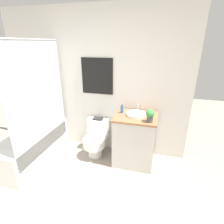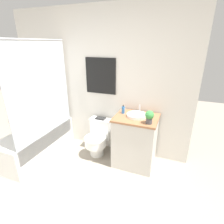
{
  "view_description": "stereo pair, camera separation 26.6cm",
  "coord_description": "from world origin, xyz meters",
  "px_view_note": "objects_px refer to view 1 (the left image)",
  "views": [
    {
      "loc": [
        1.13,
        -0.73,
        1.93
      ],
      "look_at": [
        0.48,
        1.65,
        0.94
      ],
      "focal_mm": 28.0,
      "sensor_mm": 36.0,
      "label": 1
    },
    {
      "loc": [
        1.38,
        -0.65,
        1.93
      ],
      "look_at": [
        0.48,
        1.65,
        0.94
      ],
      "focal_mm": 28.0,
      "sensor_mm": 36.0,
      "label": 2
    }
  ],
  "objects_px": {
    "toilet": "(96,139)",
    "sink": "(136,114)",
    "potted_plant": "(150,115)",
    "book_on_tank": "(98,119)",
    "soap_bottle": "(122,109)"
  },
  "relations": [
    {
      "from": "toilet",
      "to": "sink",
      "type": "distance_m",
      "value": 0.89
    },
    {
      "from": "sink",
      "to": "potted_plant",
      "type": "relative_size",
      "value": 1.79
    },
    {
      "from": "sink",
      "to": "book_on_tank",
      "type": "relative_size",
      "value": 2.02
    },
    {
      "from": "soap_bottle",
      "to": "toilet",
      "type": "bearing_deg",
      "value": -176.19
    },
    {
      "from": "soap_bottle",
      "to": "potted_plant",
      "type": "bearing_deg",
      "value": -27.18
    },
    {
      "from": "soap_bottle",
      "to": "sink",
      "type": "bearing_deg",
      "value": -10.6
    },
    {
      "from": "toilet",
      "to": "sink",
      "type": "bearing_deg",
      "value": -1.16
    },
    {
      "from": "sink",
      "to": "soap_bottle",
      "type": "xyz_separation_m",
      "value": [
        -0.24,
        0.04,
        0.04
      ]
    },
    {
      "from": "potted_plant",
      "to": "book_on_tank",
      "type": "bearing_deg",
      "value": 159.91
    },
    {
      "from": "book_on_tank",
      "to": "toilet",
      "type": "bearing_deg",
      "value": -90.0
    },
    {
      "from": "toilet",
      "to": "sink",
      "type": "xyz_separation_m",
      "value": [
        0.7,
        -0.01,
        0.56
      ]
    },
    {
      "from": "soap_bottle",
      "to": "book_on_tank",
      "type": "xyz_separation_m",
      "value": [
        -0.46,
        0.1,
        -0.26
      ]
    },
    {
      "from": "potted_plant",
      "to": "book_on_tank",
      "type": "distance_m",
      "value": 1.03
    },
    {
      "from": "potted_plant",
      "to": "book_on_tank",
      "type": "relative_size",
      "value": 1.13
    },
    {
      "from": "sink",
      "to": "potted_plant",
      "type": "height_order",
      "value": "potted_plant"
    }
  ]
}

